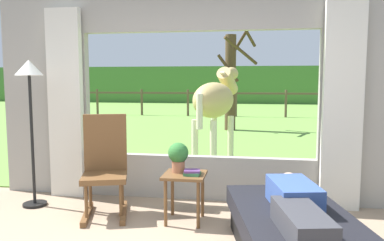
% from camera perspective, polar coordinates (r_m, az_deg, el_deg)
% --- Properties ---
extents(back_wall_with_window, '(5.20, 0.12, 2.55)m').
position_cam_1_polar(back_wall_with_window, '(4.75, 0.88, 2.97)').
color(back_wall_with_window, '#9E998E').
rests_on(back_wall_with_window, ground_plane).
extents(curtain_panel_left, '(0.44, 0.10, 2.40)m').
position_cam_1_polar(curtain_panel_left, '(5.14, -18.38, 2.35)').
color(curtain_panel_left, silver).
rests_on(curtain_panel_left, ground_plane).
extents(curtain_panel_right, '(0.44, 0.10, 2.40)m').
position_cam_1_polar(curtain_panel_right, '(4.67, 21.60, 1.89)').
color(curtain_panel_right, silver).
rests_on(curtain_panel_right, ground_plane).
extents(outdoor_pasture_lawn, '(36.00, 21.68, 0.02)m').
position_cam_1_polar(outdoor_pasture_lawn, '(15.68, 6.55, 0.54)').
color(outdoor_pasture_lawn, olive).
rests_on(outdoor_pasture_lawn, ground_plane).
extents(distant_hill_ridge, '(36.00, 2.00, 2.40)m').
position_cam_1_polar(distant_hill_ridge, '(25.44, 7.57, 5.31)').
color(distant_hill_ridge, '#447633').
rests_on(distant_hill_ridge, ground_plane).
extents(recliner_sofa, '(1.22, 1.84, 0.42)m').
position_cam_1_polar(recliner_sofa, '(3.39, 15.03, -16.45)').
color(recliner_sofa, black).
rests_on(recliner_sofa, ground_plane).
extents(reclining_person, '(0.45, 1.43, 0.22)m').
position_cam_1_polar(reclining_person, '(3.24, 15.27, -11.82)').
color(reclining_person, '#334C8C').
rests_on(reclining_person, recliner_sofa).
extents(rocking_chair, '(0.64, 0.79, 1.12)m').
position_cam_1_polar(rocking_chair, '(4.42, -12.87, -6.62)').
color(rocking_chair, brown).
rests_on(rocking_chair, ground_plane).
extents(side_table, '(0.44, 0.44, 0.52)m').
position_cam_1_polar(side_table, '(4.09, -1.10, -9.24)').
color(side_table, brown).
rests_on(side_table, ground_plane).
extents(potted_plant, '(0.22, 0.22, 0.32)m').
position_cam_1_polar(potted_plant, '(4.10, -2.07, -5.23)').
color(potted_plant, '#9E6042').
rests_on(potted_plant, side_table).
extents(book_stack, '(0.18, 0.15, 0.06)m').
position_cam_1_polar(book_stack, '(3.99, 0.01, -7.80)').
color(book_stack, '#337247').
rests_on(book_stack, side_table).
extents(floor_lamp_left, '(0.32, 0.32, 1.74)m').
position_cam_1_polar(floor_lamp_left, '(4.85, -23.11, 4.39)').
color(floor_lamp_left, black).
rests_on(floor_lamp_left, ground_plane).
extents(horse, '(0.88, 1.82, 1.73)m').
position_cam_1_polar(horse, '(6.53, 3.57, 2.97)').
color(horse, tan).
rests_on(horse, outdoor_pasture_lawn).
extents(pasture_tree, '(1.18, 1.33, 3.40)m').
position_cam_1_polar(pasture_tree, '(11.36, 5.92, 6.24)').
color(pasture_tree, '#4C3823').
rests_on(pasture_tree, outdoor_pasture_lawn).
extents(pasture_fence_line, '(16.10, 0.10, 1.10)m').
position_cam_1_polar(pasture_fence_line, '(15.72, 6.60, 3.24)').
color(pasture_fence_line, brown).
rests_on(pasture_fence_line, outdoor_pasture_lawn).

